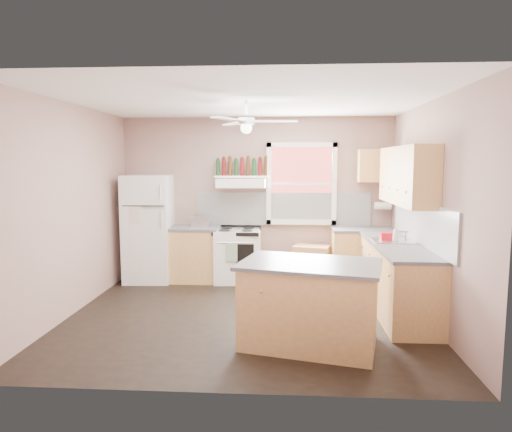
# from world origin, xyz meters

# --- Properties ---
(floor) EXTENTS (4.50, 4.50, 0.00)m
(floor) POSITION_xyz_m (0.00, 0.00, 0.00)
(floor) COLOR black
(floor) RESTS_ON ground
(ceiling) EXTENTS (4.50, 4.50, 0.00)m
(ceiling) POSITION_xyz_m (0.00, 0.00, 2.70)
(ceiling) COLOR white
(ceiling) RESTS_ON ground
(wall_back) EXTENTS (4.50, 0.05, 2.70)m
(wall_back) POSITION_xyz_m (0.00, 2.02, 1.35)
(wall_back) COLOR gray
(wall_back) RESTS_ON ground
(wall_right) EXTENTS (0.05, 4.00, 2.70)m
(wall_right) POSITION_xyz_m (2.27, 0.00, 1.35)
(wall_right) COLOR gray
(wall_right) RESTS_ON ground
(wall_left) EXTENTS (0.05, 4.00, 2.70)m
(wall_left) POSITION_xyz_m (-2.27, 0.00, 1.35)
(wall_left) COLOR gray
(wall_left) RESTS_ON ground
(backsplash_back) EXTENTS (2.90, 0.03, 0.55)m
(backsplash_back) POSITION_xyz_m (0.45, 1.99, 1.18)
(backsplash_back) COLOR white
(backsplash_back) RESTS_ON wall_back
(backsplash_right) EXTENTS (0.03, 2.60, 0.55)m
(backsplash_right) POSITION_xyz_m (2.23, 0.30, 1.18)
(backsplash_right) COLOR white
(backsplash_right) RESTS_ON wall_right
(window_view) EXTENTS (1.00, 0.02, 1.20)m
(window_view) POSITION_xyz_m (0.75, 1.98, 1.60)
(window_view) COLOR maroon
(window_view) RESTS_ON wall_back
(window_frame) EXTENTS (1.16, 0.07, 1.36)m
(window_frame) POSITION_xyz_m (0.75, 1.96, 1.60)
(window_frame) COLOR white
(window_frame) RESTS_ON wall_back
(refrigerator) EXTENTS (0.78, 0.77, 1.75)m
(refrigerator) POSITION_xyz_m (-1.76, 1.66, 0.87)
(refrigerator) COLOR white
(refrigerator) RESTS_ON floor
(base_cabinet_left) EXTENTS (0.90, 0.60, 0.86)m
(base_cabinet_left) POSITION_xyz_m (-1.06, 1.70, 0.43)
(base_cabinet_left) COLOR #B2844A
(base_cabinet_left) RESTS_ON floor
(counter_left) EXTENTS (0.92, 0.62, 0.04)m
(counter_left) POSITION_xyz_m (-1.06, 1.70, 0.88)
(counter_left) COLOR #4D4D4F
(counter_left) RESTS_ON base_cabinet_left
(toaster) EXTENTS (0.29, 0.17, 0.18)m
(toaster) POSITION_xyz_m (-0.91, 1.70, 0.99)
(toaster) COLOR silver
(toaster) RESTS_ON counter_left
(stove) EXTENTS (0.80, 0.71, 0.86)m
(stove) POSITION_xyz_m (-0.30, 1.70, 0.43)
(stove) COLOR white
(stove) RESTS_ON floor
(range_hood) EXTENTS (0.78, 0.50, 0.14)m
(range_hood) POSITION_xyz_m (-0.23, 1.75, 1.62)
(range_hood) COLOR white
(range_hood) RESTS_ON wall_back
(bottle_shelf) EXTENTS (0.90, 0.26, 0.03)m
(bottle_shelf) POSITION_xyz_m (-0.23, 1.87, 1.72)
(bottle_shelf) COLOR white
(bottle_shelf) RESTS_ON range_hood
(cart) EXTENTS (0.64, 0.51, 0.57)m
(cart) POSITION_xyz_m (0.92, 1.75, 0.28)
(cart) COLOR #B2844A
(cart) RESTS_ON floor
(base_cabinet_corner) EXTENTS (1.00, 0.60, 0.86)m
(base_cabinet_corner) POSITION_xyz_m (1.75, 1.70, 0.43)
(base_cabinet_corner) COLOR #B2844A
(base_cabinet_corner) RESTS_ON floor
(base_cabinet_right) EXTENTS (0.60, 2.20, 0.86)m
(base_cabinet_right) POSITION_xyz_m (1.95, 0.30, 0.43)
(base_cabinet_right) COLOR #B2844A
(base_cabinet_right) RESTS_ON floor
(counter_corner) EXTENTS (1.02, 0.62, 0.04)m
(counter_corner) POSITION_xyz_m (1.75, 1.70, 0.88)
(counter_corner) COLOR #4D4D4F
(counter_corner) RESTS_ON base_cabinet_corner
(counter_right) EXTENTS (0.62, 2.22, 0.04)m
(counter_right) POSITION_xyz_m (1.94, 0.30, 0.88)
(counter_right) COLOR #4D4D4F
(counter_right) RESTS_ON base_cabinet_right
(sink) EXTENTS (0.55, 0.45, 0.03)m
(sink) POSITION_xyz_m (1.94, 0.50, 0.90)
(sink) COLOR silver
(sink) RESTS_ON counter_right
(faucet) EXTENTS (0.03, 0.03, 0.14)m
(faucet) POSITION_xyz_m (2.10, 0.50, 0.97)
(faucet) COLOR silver
(faucet) RESTS_ON sink
(upper_cabinet_right) EXTENTS (0.33, 1.80, 0.76)m
(upper_cabinet_right) POSITION_xyz_m (2.08, 0.50, 1.78)
(upper_cabinet_right) COLOR #B2844A
(upper_cabinet_right) RESTS_ON wall_right
(upper_cabinet_corner) EXTENTS (0.60, 0.33, 0.52)m
(upper_cabinet_corner) POSITION_xyz_m (1.95, 1.83, 1.90)
(upper_cabinet_corner) COLOR #B2844A
(upper_cabinet_corner) RESTS_ON wall_back
(paper_towel) EXTENTS (0.26, 0.12, 0.12)m
(paper_towel) POSITION_xyz_m (2.07, 1.86, 1.25)
(paper_towel) COLOR white
(paper_towel) RESTS_ON wall_back
(island) EXTENTS (1.54, 1.17, 0.86)m
(island) POSITION_xyz_m (0.75, -0.89, 0.43)
(island) COLOR #B2844A
(island) RESTS_ON floor
(island_top) EXTENTS (1.63, 1.26, 0.04)m
(island_top) POSITION_xyz_m (0.75, -0.89, 0.88)
(island_top) COLOR #4D4D4F
(island_top) RESTS_ON island
(ceiling_fan_hub) EXTENTS (0.20, 0.20, 0.08)m
(ceiling_fan_hub) POSITION_xyz_m (0.00, 0.00, 2.45)
(ceiling_fan_hub) COLOR white
(ceiling_fan_hub) RESTS_ON ceiling
(soap_bottle) EXTENTS (0.12, 0.12, 0.22)m
(soap_bottle) POSITION_xyz_m (1.96, 0.46, 1.01)
(soap_bottle) COLOR silver
(soap_bottle) RESTS_ON counter_right
(red_caddy) EXTENTS (0.18, 0.13, 0.10)m
(red_caddy) POSITION_xyz_m (1.87, 0.60, 0.95)
(red_caddy) COLOR red
(red_caddy) RESTS_ON counter_right
(wine_bottles) EXTENTS (0.86, 0.06, 0.31)m
(wine_bottles) POSITION_xyz_m (-0.23, 1.87, 1.88)
(wine_bottles) COLOR #143819
(wine_bottles) RESTS_ON bottle_shelf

